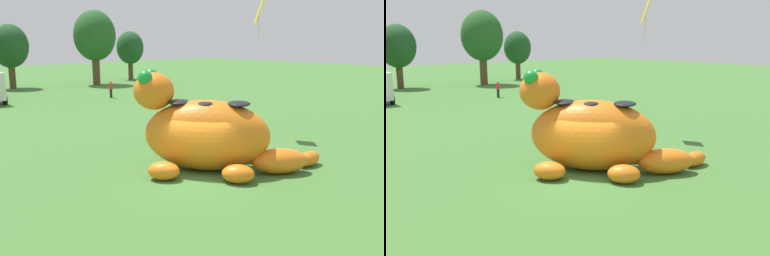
% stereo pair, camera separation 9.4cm
% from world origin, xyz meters
% --- Properties ---
extents(ground_plane, '(160.00, 160.00, 0.00)m').
position_xyz_m(ground_plane, '(0.00, 0.00, 0.00)').
color(ground_plane, '#427533').
extents(giant_inflatable_creature, '(8.04, 7.18, 4.64)m').
position_xyz_m(giant_inflatable_creature, '(1.51, 0.77, 1.70)').
color(giant_inflatable_creature, orange).
rests_on(giant_inflatable_creature, ground).
extents(tree_centre, '(4.28, 4.28, 7.60)m').
position_xyz_m(tree_centre, '(6.84, 39.63, 4.97)').
color(tree_centre, brown).
rests_on(tree_centre, ground).
extents(tree_centre_right, '(5.31, 5.31, 9.43)m').
position_xyz_m(tree_centre_right, '(16.48, 36.65, 6.17)').
color(tree_centre_right, brown).
rests_on(tree_centre_right, ground).
extents(tree_mid_right, '(3.88, 3.88, 6.88)m').
position_xyz_m(tree_mid_right, '(23.78, 39.53, 4.50)').
color(tree_mid_right, brown).
rests_on(tree_mid_right, ground).
extents(spectator_near_inflatable, '(0.38, 0.26, 1.71)m').
position_xyz_m(spectator_near_inflatable, '(11.25, 24.78, 0.85)').
color(spectator_near_inflatable, black).
rests_on(spectator_near_inflatable, ground).
extents(spectator_mid_field, '(0.38, 0.26, 1.71)m').
position_xyz_m(spectator_mid_field, '(9.45, 7.25, 0.85)').
color(spectator_mid_field, '#2D334C').
rests_on(spectator_mid_field, ground).
extents(tethered_flying_kite, '(1.13, 1.13, 8.34)m').
position_xyz_m(tethered_flying_kite, '(8.81, 3.85, 7.48)').
color(tethered_flying_kite, brown).
rests_on(tethered_flying_kite, ground).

